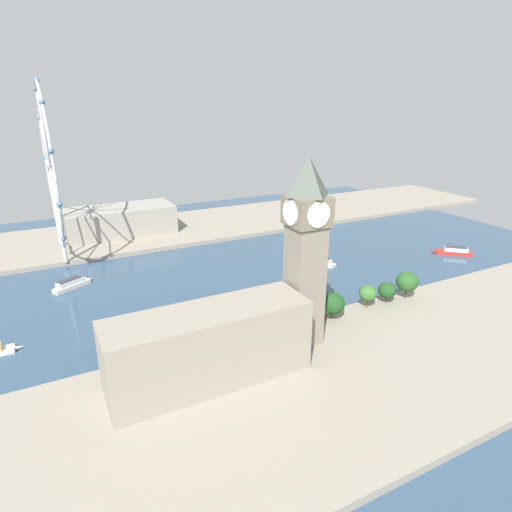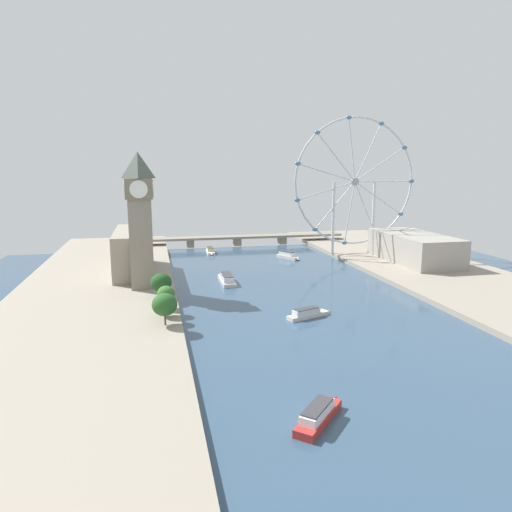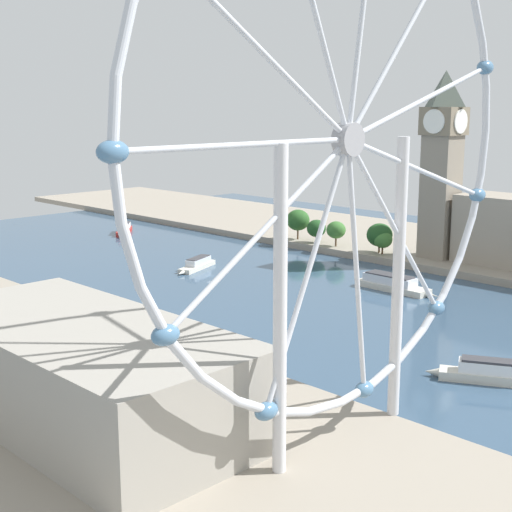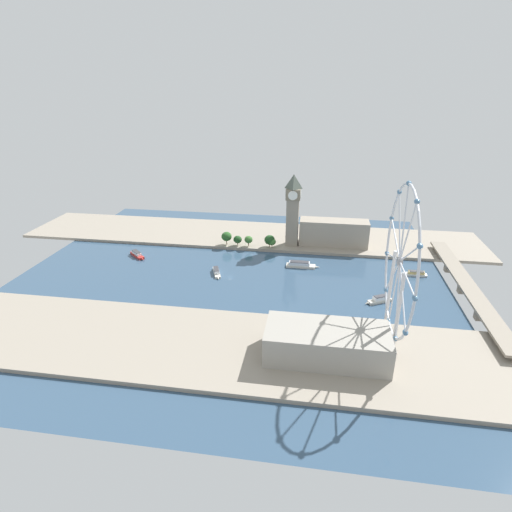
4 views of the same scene
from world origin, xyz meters
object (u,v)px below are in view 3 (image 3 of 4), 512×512
(riverside_hall, at_px, (83,372))
(tour_boat_0, at_px, (392,284))
(clock_tower, at_px, (442,162))
(tour_boat_3, at_px, (124,229))
(tour_boat_1, at_px, (483,372))
(tour_boat_2, at_px, (197,264))
(ferris_wheel, at_px, (348,145))

(riverside_hall, bearing_deg, tour_boat_0, -170.55)
(clock_tower, xyz_separation_m, riverside_hall, (195.14, 36.70, -30.07))
(tour_boat_0, relative_size, tour_boat_3, 1.48)
(tour_boat_1, xyz_separation_m, tour_boat_2, (-32.40, -145.49, -0.45))
(riverside_hall, xyz_separation_m, tour_boat_2, (-116.75, -101.37, -11.18))
(riverside_hall, relative_size, tour_boat_2, 3.04)
(riverside_hall, bearing_deg, tour_boat_3, -126.86)
(clock_tower, distance_m, ferris_wheel, 184.65)
(tour_boat_0, bearing_deg, clock_tower, 104.31)
(tour_boat_0, bearing_deg, ferris_wheel, -59.19)
(ferris_wheel, distance_m, tour_boat_3, 268.60)
(tour_boat_0, height_order, tour_boat_2, tour_boat_0)
(ferris_wheel, xyz_separation_m, tour_boat_1, (-54.73, 0.60, -57.01))
(tour_boat_1, xyz_separation_m, tour_boat_3, (-60.00, -236.65, -0.11))
(ferris_wheel, height_order, tour_boat_0, ferris_wheel)
(tour_boat_0, bearing_deg, tour_boat_3, -179.75)
(clock_tower, height_order, tour_boat_3, clock_tower)
(tour_boat_2, xyz_separation_m, tour_boat_3, (-27.60, -91.16, 0.33))
(clock_tower, bearing_deg, tour_boat_1, 36.11)
(tour_boat_3, bearing_deg, tour_boat_2, 25.23)
(ferris_wheel, bearing_deg, tour_boat_3, -115.92)
(ferris_wheel, height_order, tour_boat_1, ferris_wheel)
(clock_tower, distance_m, tour_boat_1, 143.08)
(tour_boat_0, distance_m, tour_boat_2, 82.10)
(tour_boat_1, relative_size, tour_boat_2, 0.91)
(clock_tower, height_order, tour_boat_0, clock_tower)
(ferris_wheel, relative_size, tour_boat_1, 4.63)
(clock_tower, height_order, ferris_wheel, ferris_wheel)
(tour_boat_2, bearing_deg, riverside_hall, 20.72)
(riverside_hall, bearing_deg, ferris_wheel, 124.24)
(clock_tower, bearing_deg, riverside_hall, 10.65)
(tour_boat_1, relative_size, tour_boat_3, 1.04)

